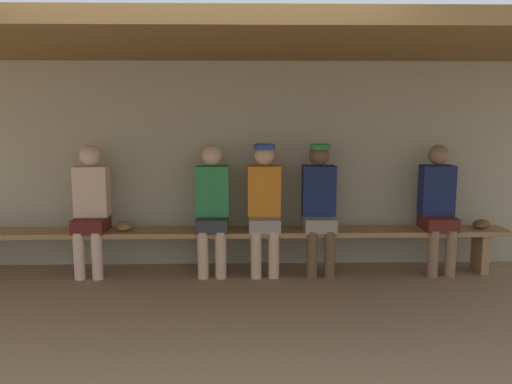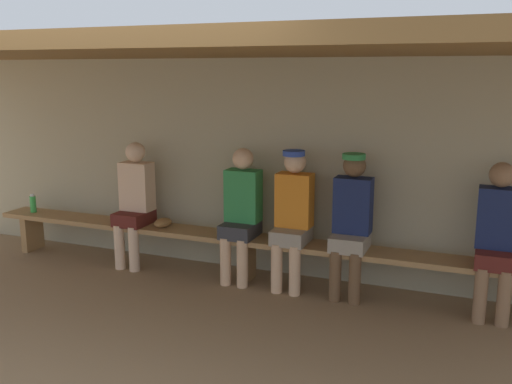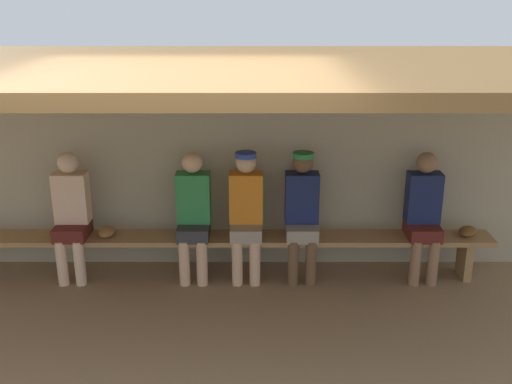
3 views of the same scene
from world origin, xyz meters
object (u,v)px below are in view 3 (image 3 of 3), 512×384
Objects in this scene: player_in_white at (423,211)px; baseball_glove_worn at (106,232)px; player_in_blue at (193,211)px; player_leftmost at (301,210)px; bench at (200,243)px; player_shirtless_tan at (71,212)px; player_with_sunglasses at (245,210)px; baseball_glove_dark_brown at (467,231)px.

player_in_white is 3.25m from baseball_glove_worn.
player_leftmost reaches higher than player_in_blue.
player_shirtless_tan reaches higher than bench.
bench is 2.30m from player_in_white.
player_with_sunglasses is 2.30m from baseball_glove_dark_brown.
player_leftmost is 5.60× the size of baseball_glove_worn.
player_shirtless_tan is 4.07m from baseball_glove_dark_brown.
baseball_glove_dark_brown is at bearing 0.47° from player_leftmost.
player_leftmost is 2.35m from player_shirtless_tan.
player_in_white reaches higher than bench.
player_in_blue is at bearing 180.00° from player_in_white.
player_in_blue is 0.99× the size of player_with_sunglasses.
baseball_glove_dark_brown is (2.28, 0.01, -0.24)m from player_with_sunglasses.
player_with_sunglasses reaches higher than player_in_blue.
player_with_sunglasses reaches higher than player_shirtless_tan.
player_in_blue is 0.99× the size of player_leftmost.
player_in_blue is 1.24m from player_shirtless_tan.
bench is 0.59m from player_with_sunglasses.
player_shirtless_tan reaches higher than baseball_glove_worn.
baseball_glove_dark_brown is at bearing 0.35° from player_with_sunglasses.
player_leftmost is at bearing 0.01° from player_shirtless_tan.
player_with_sunglasses is at bearing 0.05° from player_in_blue.
player_with_sunglasses is 1.46m from baseball_glove_worn.
player_in_white is at bearing -0.02° from player_with_sunglasses.
player_in_white is at bearing -49.03° from baseball_glove_dark_brown.
player_with_sunglasses and player_leftmost have the same top height.
player_in_blue is at bearing 0.00° from player_shirtless_tan.
player_leftmost is (-1.24, 0.00, 0.02)m from player_in_white.
player_in_blue is (-0.06, 0.00, 0.34)m from bench.
player_in_white is 0.53m from baseball_glove_dark_brown.
player_with_sunglasses is at bearing -50.43° from baseball_glove_dark_brown.
baseball_glove_worn is (-2.00, 0.00, -0.24)m from player_leftmost.
baseball_glove_dark_brown is (0.48, 0.01, -0.22)m from player_in_white.
baseball_glove_dark_brown and baseball_glove_worn have the same top height.
player_in_blue is 2.83m from baseball_glove_dark_brown.
player_in_white is 0.99× the size of player_with_sunglasses.
player_in_white reaches higher than baseball_glove_worn.
bench is 4.46× the size of player_leftmost.
player_with_sunglasses is 1.01× the size of player_shirtless_tan.
player_leftmost is (1.04, 0.00, 0.36)m from bench.
baseball_glove_dark_brown is at bearing 0.37° from bench.
player_in_white is (2.34, 0.00, 0.00)m from player_in_blue.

